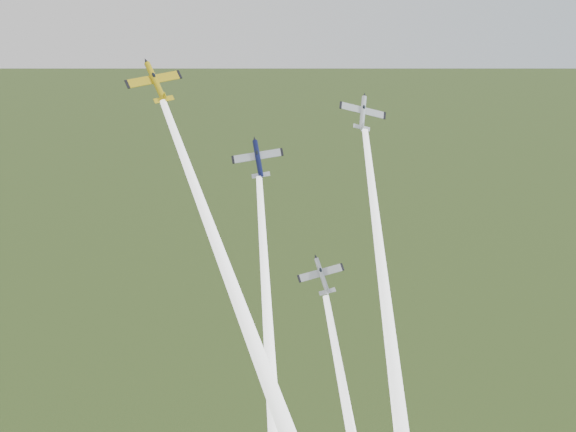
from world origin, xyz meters
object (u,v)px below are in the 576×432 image
object	(u,v)px
plane_silver_low	(322,276)
plane_silver_right	(363,113)
plane_yellow	(156,82)
plane_navy	(258,159)

from	to	relation	value
plane_silver_low	plane_silver_right	bearing A→B (deg)	50.01
plane_yellow	plane_navy	world-z (taller)	plane_yellow
plane_navy	plane_silver_low	distance (m)	20.47
plane_yellow	plane_navy	xyz separation A→B (m)	(15.07, 0.68, -12.49)
plane_yellow	plane_silver_right	world-z (taller)	plane_yellow
plane_yellow	plane_silver_low	bearing A→B (deg)	-40.38
plane_yellow	plane_silver_right	xyz separation A→B (m)	(32.33, 0.39, -6.35)
plane_silver_right	plane_yellow	bearing A→B (deg)	-166.20
plane_yellow	plane_silver_low	size ratio (longest dim) A/B	1.16
plane_yellow	plane_silver_low	xyz separation A→B (m)	(21.58, -10.43, -28.40)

